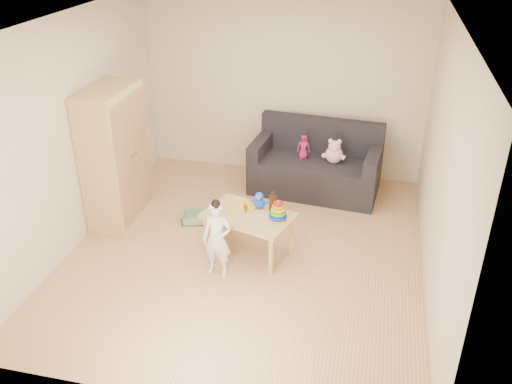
% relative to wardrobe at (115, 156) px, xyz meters
% --- Properties ---
extents(room, '(4.50, 4.50, 4.50)m').
position_rel_wardrobe_xyz_m(room, '(1.75, -0.39, 0.44)').
color(room, tan).
rests_on(room, ground).
extents(wardrobe, '(0.48, 0.95, 1.72)m').
position_rel_wardrobe_xyz_m(wardrobe, '(0.00, 0.00, 0.00)').
color(wardrobe, tan).
rests_on(wardrobe, ground).
extents(sofa, '(1.80, 1.02, 0.49)m').
position_rel_wardrobe_xyz_m(sofa, '(2.32, 1.28, -0.62)').
color(sofa, black).
rests_on(sofa, ground).
extents(play_table, '(1.11, 0.87, 0.51)m').
position_rel_wardrobe_xyz_m(play_table, '(1.78, -0.42, -0.60)').
color(play_table, '#DCB179').
rests_on(play_table, ground).
extents(storage_bin, '(0.44, 0.38, 0.11)m').
position_rel_wardrobe_xyz_m(storage_bin, '(0.97, 0.13, -0.80)').
color(storage_bin, gray).
rests_on(storage_bin, ground).
extents(toddler, '(0.33, 0.23, 0.86)m').
position_rel_wardrobe_xyz_m(toddler, '(1.55, -0.88, -0.43)').
color(toddler, white).
rests_on(toddler, ground).
extents(pink_bear, '(0.30, 0.28, 0.29)m').
position_rel_wardrobe_xyz_m(pink_bear, '(2.57, 1.23, -0.23)').
color(pink_bear, '#FFBBCD').
rests_on(pink_bear, sofa).
extents(doll, '(0.19, 0.15, 0.34)m').
position_rel_wardrobe_xyz_m(doll, '(2.14, 1.27, -0.20)').
color(doll, '#AB205C').
rests_on(doll, sofa).
extents(ring_stacker, '(0.20, 0.20, 0.23)m').
position_rel_wardrobe_xyz_m(ring_stacker, '(2.12, -0.46, -0.26)').
color(ring_stacker, '#E0AE0B').
rests_on(ring_stacker, play_table).
extents(brown_bottle, '(0.08, 0.08, 0.24)m').
position_rel_wardrobe_xyz_m(brown_bottle, '(2.03, -0.28, -0.25)').
color(brown_bottle, black).
rests_on(brown_bottle, play_table).
extents(blue_plush, '(0.18, 0.15, 0.21)m').
position_rel_wardrobe_xyz_m(blue_plush, '(1.87, -0.25, -0.25)').
color(blue_plush, '#1C4EFF').
rests_on(blue_plush, play_table).
extents(wooden_figure, '(0.06, 0.05, 0.12)m').
position_rel_wardrobe_xyz_m(wooden_figure, '(1.74, -0.39, -0.29)').
color(wooden_figure, brown).
rests_on(wooden_figure, play_table).
extents(yellow_book, '(0.23, 0.23, 0.01)m').
position_rel_wardrobe_xyz_m(yellow_book, '(1.74, -0.24, -0.34)').
color(yellow_book, yellow).
rests_on(yellow_book, play_table).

